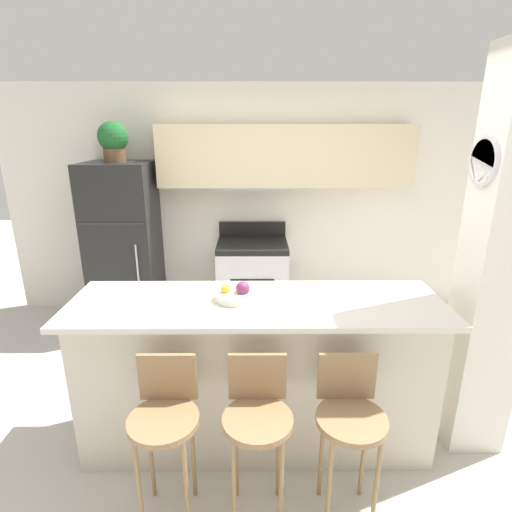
# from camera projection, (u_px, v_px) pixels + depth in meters

# --- Properties ---
(ground_plane) EXTENTS (14.00, 14.00, 0.00)m
(ground_plane) POSITION_uv_depth(u_px,v_px,m) (257.00, 437.00, 2.83)
(ground_plane) COLOR beige
(wall_back) EXTENTS (5.60, 0.38, 2.55)m
(wall_back) POSITION_uv_depth(u_px,v_px,m) (266.00, 185.00, 4.41)
(wall_back) COLOR silver
(wall_back) RESTS_ON ground_plane
(pillar_right) EXTENTS (0.38, 0.32, 2.55)m
(pillar_right) POSITION_uv_depth(u_px,v_px,m) (496.00, 267.00, 2.45)
(pillar_right) COLOR silver
(pillar_right) RESTS_ON ground_plane
(counter_bar) EXTENTS (2.36, 0.71, 1.05)m
(counter_bar) POSITION_uv_depth(u_px,v_px,m) (257.00, 373.00, 2.67)
(counter_bar) COLOR beige
(counter_bar) RESTS_ON ground_plane
(refrigerator) EXTENTS (0.69, 0.66, 1.76)m
(refrigerator) POSITION_uv_depth(u_px,v_px,m) (124.00, 246.00, 4.30)
(refrigerator) COLOR black
(refrigerator) RESTS_ON ground_plane
(stove_range) EXTENTS (0.76, 0.63, 1.07)m
(stove_range) POSITION_uv_depth(u_px,v_px,m) (252.00, 281.00, 4.46)
(stove_range) COLOR silver
(stove_range) RESTS_ON ground_plane
(bar_stool_left) EXTENTS (0.37, 0.37, 0.94)m
(bar_stool_left) POSITION_uv_depth(u_px,v_px,m) (165.00, 418.00, 2.12)
(bar_stool_left) COLOR olive
(bar_stool_left) RESTS_ON ground_plane
(bar_stool_mid) EXTENTS (0.37, 0.37, 0.94)m
(bar_stool_mid) POSITION_uv_depth(u_px,v_px,m) (258.00, 418.00, 2.12)
(bar_stool_mid) COLOR olive
(bar_stool_mid) RESTS_ON ground_plane
(bar_stool_right) EXTENTS (0.37, 0.37, 0.94)m
(bar_stool_right) POSITION_uv_depth(u_px,v_px,m) (350.00, 417.00, 2.13)
(bar_stool_right) COLOR olive
(bar_stool_right) RESTS_ON ground_plane
(potted_plant_on_fridge) EXTENTS (0.30, 0.30, 0.40)m
(potted_plant_on_fridge) POSITION_uv_depth(u_px,v_px,m) (113.00, 140.00, 3.97)
(potted_plant_on_fridge) COLOR brown
(potted_plant_on_fridge) RESTS_ON refrigerator
(fruit_bowl) EXTENTS (0.24, 0.24, 0.12)m
(fruit_bowl) POSITION_uv_depth(u_px,v_px,m) (235.00, 294.00, 2.52)
(fruit_bowl) COLOR silver
(fruit_bowl) RESTS_ON counter_bar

